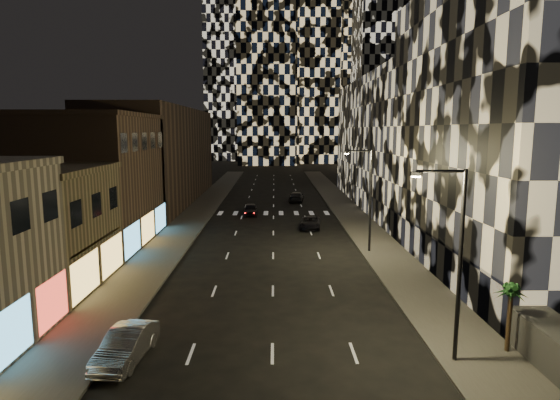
{
  "coord_description": "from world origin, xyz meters",
  "views": [
    {
      "loc": [
        0.11,
        -10.56,
        10.87
      ],
      "look_at": [
        0.51,
        21.76,
        6.0
      ],
      "focal_mm": 30.0,
      "sensor_mm": 36.0,
      "label": 1
    }
  ],
  "objects_px": {
    "streetlight_near": "(455,252)",
    "streetlight_far": "(368,193)",
    "palm_tree": "(511,296)",
    "car_dark_rightlane": "(310,223)",
    "car_silver_parked": "(126,345)",
    "car_dark_oncoming": "(296,197)",
    "car_dark_midlane": "(251,210)"
  },
  "relations": [
    {
      "from": "streetlight_near",
      "to": "palm_tree",
      "type": "relative_size",
      "value": 2.63
    },
    {
      "from": "streetlight_near",
      "to": "streetlight_far",
      "type": "xyz_separation_m",
      "value": [
        0.0,
        20.0,
        0.0
      ]
    },
    {
      "from": "car_dark_midlane",
      "to": "car_dark_rightlane",
      "type": "height_order",
      "value": "car_dark_midlane"
    },
    {
      "from": "car_dark_midlane",
      "to": "car_dark_rightlane",
      "type": "bearing_deg",
      "value": -50.3
    },
    {
      "from": "streetlight_near",
      "to": "car_dark_rightlane",
      "type": "distance_m",
      "value": 30.89
    },
    {
      "from": "streetlight_near",
      "to": "car_dark_rightlane",
      "type": "height_order",
      "value": "streetlight_near"
    },
    {
      "from": "streetlight_near",
      "to": "car_silver_parked",
      "type": "distance_m",
      "value": 15.96
    },
    {
      "from": "streetlight_near",
      "to": "streetlight_far",
      "type": "bearing_deg",
      "value": 90.0
    },
    {
      "from": "streetlight_far",
      "to": "car_silver_parked",
      "type": "distance_m",
      "value": 25.31
    },
    {
      "from": "car_silver_parked",
      "to": "car_dark_oncoming",
      "type": "distance_m",
      "value": 50.66
    },
    {
      "from": "streetlight_far",
      "to": "car_dark_oncoming",
      "type": "bearing_deg",
      "value": 99.22
    },
    {
      "from": "car_silver_parked",
      "to": "streetlight_near",
      "type": "bearing_deg",
      "value": 4.96
    },
    {
      "from": "streetlight_far",
      "to": "palm_tree",
      "type": "distance_m",
      "value": 19.56
    },
    {
      "from": "streetlight_far",
      "to": "car_silver_parked",
      "type": "xyz_separation_m",
      "value": [
        -15.28,
        -19.65,
        -4.58
      ]
    },
    {
      "from": "car_silver_parked",
      "to": "palm_tree",
      "type": "height_order",
      "value": "palm_tree"
    },
    {
      "from": "car_dark_oncoming",
      "to": "car_dark_midlane",
      "type": "bearing_deg",
      "value": 66.97
    },
    {
      "from": "car_dark_midlane",
      "to": "streetlight_far",
      "type": "bearing_deg",
      "value": -59.35
    },
    {
      "from": "car_dark_oncoming",
      "to": "car_dark_rightlane",
      "type": "height_order",
      "value": "car_dark_oncoming"
    },
    {
      "from": "streetlight_near",
      "to": "car_dark_midlane",
      "type": "height_order",
      "value": "streetlight_near"
    },
    {
      "from": "car_dark_oncoming",
      "to": "car_dark_rightlane",
      "type": "relative_size",
      "value": 1.1
    },
    {
      "from": "streetlight_far",
      "to": "car_dark_oncoming",
      "type": "xyz_separation_m",
      "value": [
        -4.85,
        29.92,
        -4.61
      ]
    },
    {
      "from": "car_dark_oncoming",
      "to": "palm_tree",
      "type": "distance_m",
      "value": 49.78
    },
    {
      "from": "streetlight_far",
      "to": "car_dark_midlane",
      "type": "xyz_separation_m",
      "value": [
        -11.3,
        18.5,
        -4.61
      ]
    },
    {
      "from": "car_silver_parked",
      "to": "car_dark_oncoming",
      "type": "xyz_separation_m",
      "value": [
        10.43,
        49.57,
        -0.03
      ]
    },
    {
      "from": "streetlight_far",
      "to": "palm_tree",
      "type": "height_order",
      "value": "streetlight_far"
    },
    {
      "from": "car_dark_rightlane",
      "to": "palm_tree",
      "type": "bearing_deg",
      "value": -68.89
    },
    {
      "from": "streetlight_far",
      "to": "car_dark_midlane",
      "type": "relative_size",
      "value": 2.08
    },
    {
      "from": "car_dark_oncoming",
      "to": "palm_tree",
      "type": "bearing_deg",
      "value": 105.66
    },
    {
      "from": "car_dark_midlane",
      "to": "car_silver_parked",
      "type": "bearing_deg",
      "value": -96.72
    },
    {
      "from": "streetlight_near",
      "to": "car_dark_midlane",
      "type": "distance_m",
      "value": 40.39
    },
    {
      "from": "car_dark_midlane",
      "to": "palm_tree",
      "type": "xyz_separation_m",
      "value": [
        14.44,
        -37.66,
        2.23
      ]
    },
    {
      "from": "car_dark_oncoming",
      "to": "palm_tree",
      "type": "relative_size",
      "value": 1.5
    }
  ]
}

